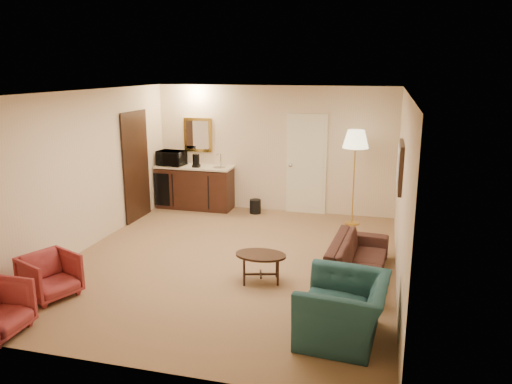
% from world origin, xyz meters
% --- Properties ---
extents(ground, '(6.00, 6.00, 0.00)m').
position_xyz_m(ground, '(0.00, 0.00, 0.00)').
color(ground, '#8B6647').
rests_on(ground, ground).
extents(room_walls, '(5.02, 6.01, 2.61)m').
position_xyz_m(room_walls, '(-0.10, 0.77, 1.72)').
color(room_walls, beige).
rests_on(room_walls, ground).
extents(wetbar_cabinet, '(1.64, 0.58, 0.92)m').
position_xyz_m(wetbar_cabinet, '(-1.65, 2.72, 0.46)').
color(wetbar_cabinet, '#361811').
rests_on(wetbar_cabinet, ground).
extents(sofa, '(0.68, 1.91, 0.73)m').
position_xyz_m(sofa, '(1.95, -0.13, 0.37)').
color(sofa, black).
rests_on(sofa, ground).
extents(teal_armchair, '(0.77, 1.12, 0.93)m').
position_xyz_m(teal_armchair, '(1.90, -1.88, 0.46)').
color(teal_armchair, '#1D4A48').
rests_on(teal_armchair, ground).
extents(rose_chair_near, '(0.78, 0.80, 0.64)m').
position_xyz_m(rose_chair_near, '(-1.91, -1.80, 0.32)').
color(rose_chair_near, '#983132').
rests_on(rose_chair_near, ground).
extents(coffee_table, '(0.82, 0.66, 0.41)m').
position_xyz_m(coffee_table, '(0.64, -0.63, 0.21)').
color(coffee_table, black).
rests_on(coffee_table, ground).
extents(floor_lamp, '(0.60, 0.60, 1.83)m').
position_xyz_m(floor_lamp, '(1.70, 2.39, 0.92)').
color(floor_lamp, gold).
rests_on(floor_lamp, ground).
extents(waste_bin, '(0.27, 0.27, 0.29)m').
position_xyz_m(waste_bin, '(-0.30, 2.65, 0.15)').
color(waste_bin, black).
rests_on(waste_bin, ground).
extents(microwave, '(0.60, 0.38, 0.38)m').
position_xyz_m(microwave, '(-2.15, 2.67, 1.11)').
color(microwave, black).
rests_on(microwave, wetbar_cabinet).
extents(coffee_maker, '(0.16, 0.16, 0.27)m').
position_xyz_m(coffee_maker, '(-1.57, 2.62, 1.06)').
color(coffee_maker, black).
rests_on(coffee_maker, wetbar_cabinet).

